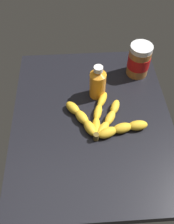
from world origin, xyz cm
name	(u,v)px	position (x,y,z in cm)	size (l,w,h in cm)	color
ground_plane	(92,120)	(0.00, 0.00, -2.11)	(75.31, 60.08, 4.21)	black
banana_bunch	(103,120)	(-2.88, -3.88, 1.69)	(22.82, 30.54, 3.66)	gold
peanut_butter_jar	(139,60)	(22.91, -21.47, 7.03)	(9.35, 9.35, 14.35)	#9E602D
honey_bottle	(98,83)	(11.26, -3.05, 6.76)	(6.41, 6.41, 14.79)	orange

